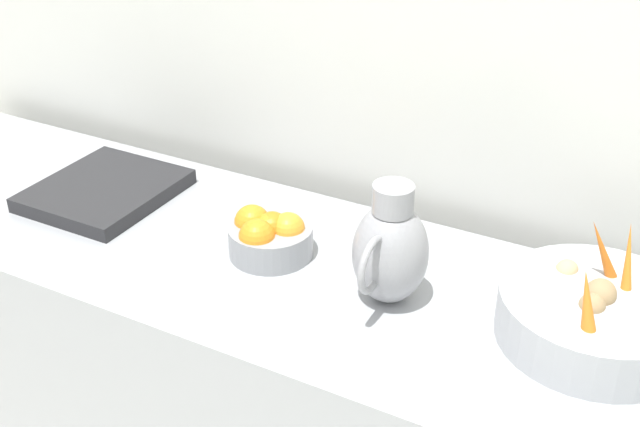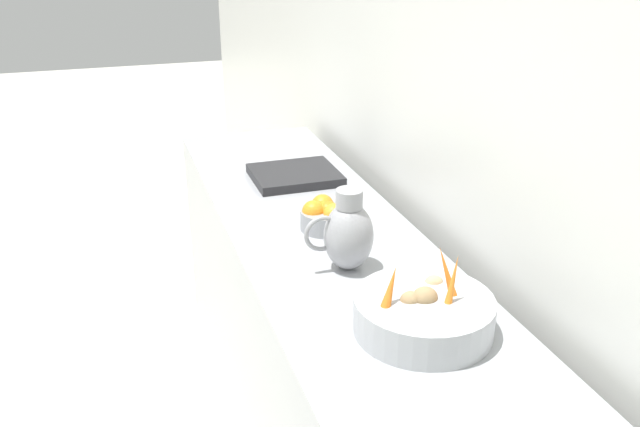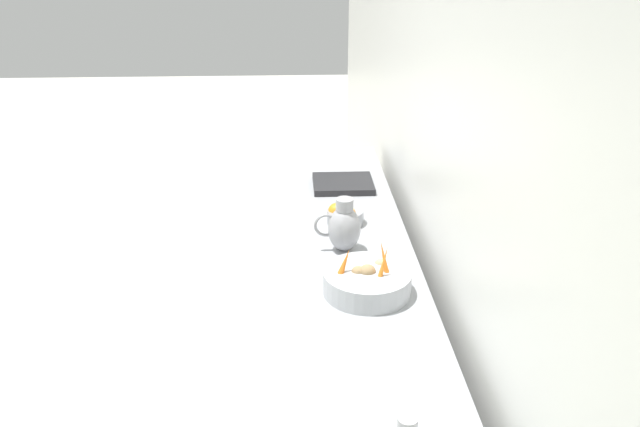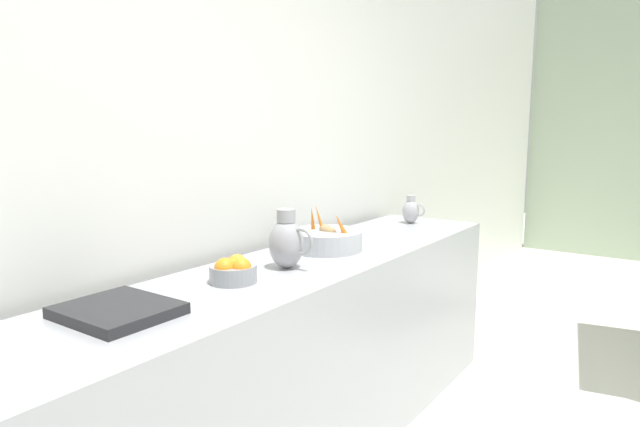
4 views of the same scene
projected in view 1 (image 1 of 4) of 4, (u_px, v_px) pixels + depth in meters
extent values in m
cylinder|color=#ADAFB5|center=(595.00, 317.00, 1.48)|extent=(0.36, 0.36, 0.10)
torus|color=#ADAFB5|center=(592.00, 335.00, 1.50)|extent=(0.21, 0.21, 0.01)
cone|color=orange|center=(628.00, 263.00, 1.47)|extent=(0.07, 0.05, 0.15)
cone|color=orange|center=(587.00, 305.00, 1.37)|extent=(0.08, 0.07, 0.12)
cone|color=orange|center=(604.00, 254.00, 1.49)|extent=(0.06, 0.09, 0.15)
ellipsoid|color=tan|center=(567.00, 270.00, 1.54)|extent=(0.05, 0.04, 0.04)
ellipsoid|color=#9E7F56|center=(592.00, 306.00, 1.43)|extent=(0.06, 0.05, 0.04)
ellipsoid|color=#9E7F56|center=(600.00, 294.00, 1.46)|extent=(0.07, 0.06, 0.05)
cylinder|color=gray|center=(271.00, 240.00, 1.74)|extent=(0.18, 0.18, 0.07)
sphere|color=orange|center=(273.00, 228.00, 1.73)|extent=(0.07, 0.07, 0.07)
sphere|color=orange|center=(257.00, 237.00, 1.69)|extent=(0.08, 0.08, 0.08)
sphere|color=orange|center=(288.00, 229.00, 1.72)|extent=(0.07, 0.07, 0.07)
sphere|color=orange|center=(252.00, 222.00, 1.75)|extent=(0.08, 0.08, 0.08)
sphere|color=orange|center=(270.00, 228.00, 1.73)|extent=(0.07, 0.07, 0.07)
ellipsoid|color=#939399|center=(390.00, 253.00, 1.57)|extent=(0.15, 0.15, 0.21)
cylinder|color=#939399|center=(393.00, 199.00, 1.51)|extent=(0.08, 0.08, 0.06)
torus|color=#939399|center=(373.00, 265.00, 1.49)|extent=(0.11, 0.01, 0.11)
cube|color=#232326|center=(105.00, 190.00, 1.98)|extent=(0.34, 0.30, 0.04)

